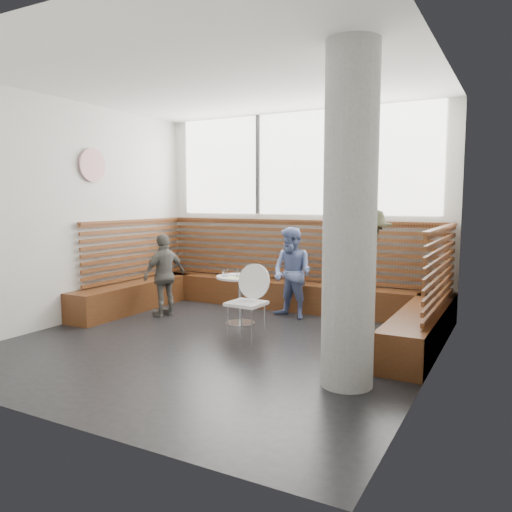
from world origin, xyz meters
The scene contains 15 objects.
room centered at (0.00, 0.00, 1.60)m, with size 5.00×5.00×3.20m.
booth centered at (0.00, 1.77, 0.41)m, with size 5.00×2.50×1.44m.
concrete_column centered at (1.85, -0.60, 1.60)m, with size 0.50×0.50×3.20m, color gray.
wall_art centered at (-2.46, 0.40, 2.30)m, with size 0.50×0.50×0.03m, color white.
cafe_table centered at (-0.25, 0.99, 0.50)m, with size 0.68×0.68×0.70m.
cafe_chair centered at (0.22, 0.40, 0.56)m, with size 0.46×0.45×0.96m.
adult_man centered at (1.55, 0.99, 0.85)m, with size 1.10×0.63×1.70m, color #40422C.
child_back centered at (0.25, 1.69, 0.69)m, with size 0.67×0.52×1.38m, color #6275AA.
child_left centered at (-1.55, 0.91, 0.63)m, with size 0.74×0.31×1.27m, color #605E57.
plate_near centered at (-0.39, 1.06, 0.71)m, with size 0.19×0.19×0.01m, color white.
plate_far centered at (-0.20, 1.10, 0.71)m, with size 0.21×0.21×0.01m, color white.
glass_left centered at (-0.45, 0.89, 0.75)m, with size 0.07×0.07×0.11m, color white.
glass_mid centered at (-0.24, 0.92, 0.75)m, with size 0.07×0.07×0.11m, color white.
glass_right centered at (-0.08, 1.03, 0.76)m, with size 0.07×0.07×0.12m, color white.
menu_card centered at (-0.22, 0.78, 0.70)m, with size 0.20×0.14×0.00m, color #A5C64C.
Camera 1 is at (3.28, -5.11, 1.77)m, focal length 35.00 mm.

